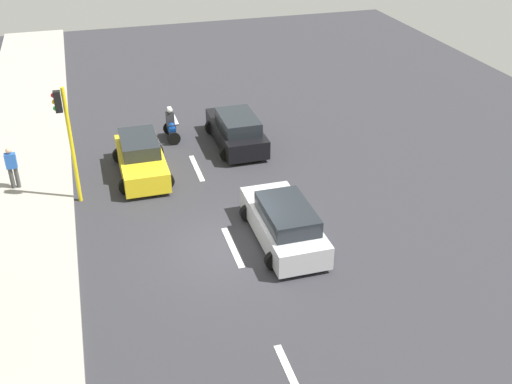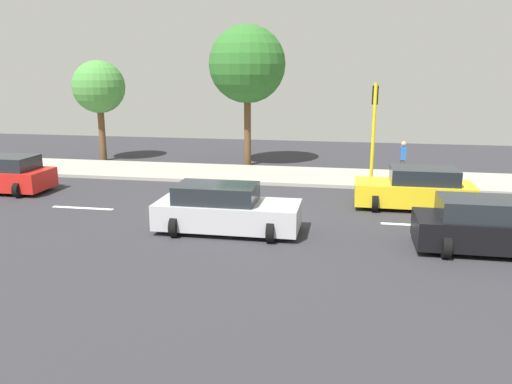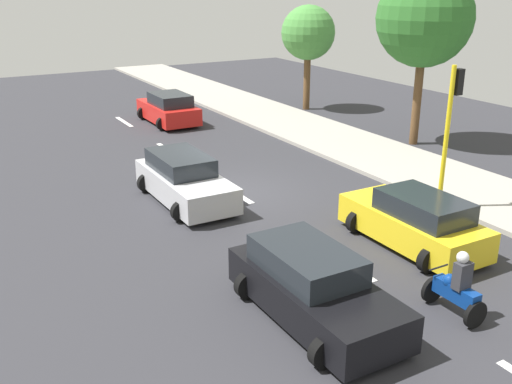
% 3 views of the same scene
% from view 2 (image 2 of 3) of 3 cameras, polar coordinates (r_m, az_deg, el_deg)
% --- Properties ---
extents(ground_plane, '(40.00, 60.00, 0.10)m').
position_cam_2_polar(ground_plane, '(17.92, -1.74, -2.88)').
color(ground_plane, '#2D2D33').
extents(sidewalk, '(4.00, 60.00, 0.15)m').
position_cam_2_polar(sidewalk, '(24.58, 1.67, 1.92)').
color(sidewalk, '#9E998E').
rests_on(sidewalk, ground).
extents(lane_stripe_north, '(0.20, 2.40, 0.01)m').
position_cam_2_polar(lane_stripe_north, '(17.69, 17.67, -3.56)').
color(lane_stripe_north, white).
rests_on(lane_stripe_north, ground).
extents(lane_stripe_mid, '(0.20, 2.40, 0.01)m').
position_cam_2_polar(lane_stripe_mid, '(17.90, -1.74, -2.71)').
color(lane_stripe_mid, white).
rests_on(lane_stripe_mid, ground).
extents(lane_stripe_south, '(0.20, 2.40, 0.01)m').
position_cam_2_polar(lane_stripe_south, '(20.00, -18.81, -1.71)').
color(lane_stripe_south, white).
rests_on(lane_stripe_south, ground).
extents(car_yellow_cab, '(2.15, 4.24, 1.52)m').
position_cam_2_polar(car_yellow_cab, '(19.67, 17.42, 0.27)').
color(car_yellow_cab, yellow).
rests_on(car_yellow_cab, ground).
extents(car_red, '(2.28, 4.07, 1.52)m').
position_cam_2_polar(car_red, '(23.87, -26.47, 1.71)').
color(car_red, red).
rests_on(car_red, ground).
extents(car_silver, '(2.21, 4.51, 1.52)m').
position_cam_2_polar(car_silver, '(16.08, -3.47, -2.00)').
color(car_silver, '#B7B7BC').
rests_on(car_silver, ground).
extents(car_black, '(2.23, 4.43, 1.52)m').
position_cam_2_polar(car_black, '(15.77, 25.04, -3.58)').
color(car_black, black).
rests_on(car_black, ground).
extents(pedestrian_near_signal, '(0.40, 0.24, 1.69)m').
position_cam_2_polar(pedestrian_near_signal, '(24.35, 16.09, 3.65)').
color(pedestrian_near_signal, '#3F3F3F').
rests_on(pedestrian_near_signal, sidewalk).
extents(traffic_light_corner, '(0.49, 0.24, 4.50)m').
position_cam_2_polar(traffic_light_corner, '(21.77, 13.05, 7.69)').
color(traffic_light_corner, yellow).
rests_on(traffic_light_corner, ground).
extents(street_tree_center, '(3.98, 3.98, 7.28)m').
position_cam_2_polar(street_tree_center, '(27.05, -0.98, 14.05)').
color(street_tree_center, brown).
rests_on(street_tree_center, ground).
extents(street_tree_north, '(2.87, 2.87, 5.54)m').
position_cam_2_polar(street_tree_north, '(29.84, -17.17, 11.11)').
color(street_tree_north, brown).
rests_on(street_tree_north, ground).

